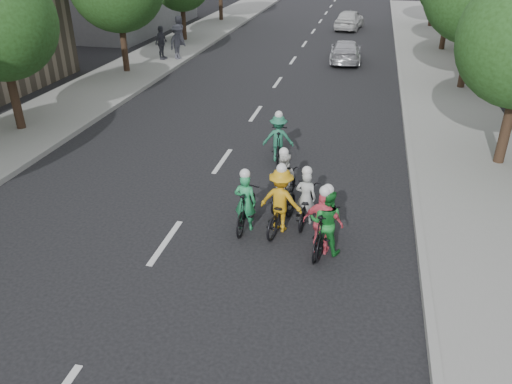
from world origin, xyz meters
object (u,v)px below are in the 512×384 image
(follow_car_lead, at_px, (346,51))
(follow_car_trail, at_px, (349,19))
(cyclist_4, at_px, (283,185))
(cyclist_5, at_px, (281,205))
(cyclist_0, at_px, (323,227))
(cyclist_1, at_px, (278,141))
(cyclist_6, at_px, (326,226))
(spectator_1, at_px, (161,43))
(cyclist_2, at_px, (246,206))
(spectator_0, at_px, (178,42))
(cyclist_3, at_px, (306,203))
(spectator_2, at_px, (179,30))

(follow_car_lead, height_order, follow_car_trail, follow_car_trail)
(cyclist_4, distance_m, cyclist_5, 1.27)
(cyclist_0, height_order, cyclist_1, cyclist_0)
(cyclist_6, bearing_deg, cyclist_1, -60.86)
(spectator_1, bearing_deg, cyclist_1, -134.73)
(cyclist_2, distance_m, cyclist_5, 0.89)
(cyclist_2, bearing_deg, spectator_0, -62.47)
(cyclist_2, height_order, cyclist_6, cyclist_6)
(follow_car_lead, relative_size, follow_car_trail, 0.98)
(cyclist_3, bearing_deg, cyclist_0, 116.67)
(cyclist_3, height_order, cyclist_6, cyclist_6)
(cyclist_3, xyz_separation_m, follow_car_trail, (-0.59, 29.72, 0.21))
(cyclist_5, bearing_deg, cyclist_1, -68.30)
(cyclist_0, relative_size, cyclist_5, 0.93)
(cyclist_2, bearing_deg, cyclist_5, -170.30)
(cyclist_3, bearing_deg, cyclist_4, -42.99)
(cyclist_4, relative_size, cyclist_6, 1.06)
(cyclist_0, distance_m, spectator_2, 24.75)
(cyclist_6, xyz_separation_m, follow_car_trail, (-1.22, 30.95, 0.07))
(cyclist_0, relative_size, cyclist_1, 1.04)
(cyclist_1, relative_size, cyclist_2, 1.02)
(follow_car_trail, distance_m, spectator_0, 16.04)
(cyclist_2, xyz_separation_m, spectator_0, (-8.25, 17.14, 0.51))
(follow_car_trail, height_order, spectator_2, spectator_2)
(follow_car_trail, bearing_deg, spectator_0, 63.47)
(follow_car_trail, bearing_deg, spectator_1, 61.58)
(cyclist_5, height_order, spectator_0, spectator_0)
(follow_car_lead, height_order, spectator_1, spectator_1)
(cyclist_0, relative_size, cyclist_2, 1.06)
(cyclist_6, distance_m, spectator_0, 20.52)
(spectator_1, bearing_deg, spectator_2, 15.88)
(spectator_1, bearing_deg, cyclist_4, -138.55)
(cyclist_4, height_order, cyclist_6, cyclist_6)
(cyclist_4, height_order, follow_car_trail, cyclist_4)
(cyclist_0, bearing_deg, cyclist_1, -60.75)
(cyclist_5, bearing_deg, spectator_0, -51.38)
(cyclist_4, bearing_deg, cyclist_6, 134.43)
(follow_car_lead, bearing_deg, cyclist_5, 86.27)
(cyclist_6, bearing_deg, spectator_2, -54.77)
(cyclist_0, bearing_deg, follow_car_lead, -80.03)
(cyclist_0, bearing_deg, spectator_2, -54.04)
(cyclist_1, height_order, follow_car_trail, cyclist_1)
(cyclist_6, relative_size, spectator_1, 0.96)
(cyclist_6, relative_size, spectator_0, 0.94)
(cyclist_0, bearing_deg, cyclist_2, -10.40)
(cyclist_1, height_order, spectator_2, spectator_2)
(cyclist_1, xyz_separation_m, spectator_1, (-9.16, 12.46, 0.43))
(cyclist_6, bearing_deg, cyclist_4, -48.93)
(cyclist_2, relative_size, cyclist_4, 0.93)
(spectator_2, bearing_deg, cyclist_5, -164.58)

